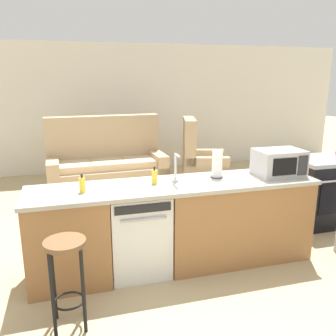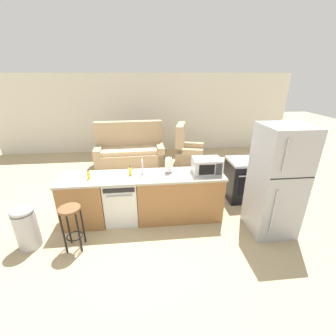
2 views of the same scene
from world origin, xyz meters
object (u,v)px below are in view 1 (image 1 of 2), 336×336
object	(u,v)px
bar_stool	(66,265)
couch	(106,167)
microwave	(279,162)
armchair	(200,164)
dishwasher	(138,232)
paper_towel_roll	(217,165)
stove_range	(320,191)
soap_bottle	(155,177)
dish_soap_bottle	(82,185)

from	to	relation	value
bar_stool	couch	distance (m)	3.66
microwave	bar_stool	distance (m)	2.41
bar_stool	armchair	xyz separation A→B (m)	(2.42, 3.52, -0.19)
dishwasher	couch	xyz separation A→B (m)	(-0.00, 2.90, -0.03)
paper_towel_roll	armchair	size ratio (longest dim) A/B	0.24
microwave	couch	world-z (taller)	couch
stove_range	soap_bottle	xyz separation A→B (m)	(-2.41, -0.51, 0.52)
paper_towel_roll	couch	size ratio (longest dim) A/B	0.14
stove_range	soap_bottle	size ratio (longest dim) A/B	5.11
stove_range	bar_stool	xyz separation A→B (m)	(-3.29, -1.24, 0.08)
dishwasher	dish_soap_bottle	xyz separation A→B (m)	(-0.52, -0.04, 0.55)
bar_stool	dishwasher	bearing A→B (deg)	44.95
paper_towel_roll	soap_bottle	xyz separation A→B (m)	(-0.69, -0.05, -0.07)
microwave	soap_bottle	bearing A→B (deg)	178.24
microwave	paper_towel_roll	xyz separation A→B (m)	(-0.68, 0.10, -0.00)
armchair	dish_soap_bottle	bearing A→B (deg)	-128.11
paper_towel_roll	soap_bottle	distance (m)	0.70
dishwasher	soap_bottle	distance (m)	0.58
stove_range	microwave	bearing A→B (deg)	-152.09
dish_soap_bottle	armchair	distance (m)	3.70
paper_towel_roll	armchair	world-z (taller)	armchair
couch	paper_towel_roll	bearing A→B (deg)	-72.48
bar_stool	armchair	world-z (taller)	armchair
couch	armchair	bearing A→B (deg)	-2.34
stove_range	dish_soap_bottle	xyz separation A→B (m)	(-3.12, -0.59, 0.52)
soap_bottle	bar_stool	bearing A→B (deg)	-140.31
dish_soap_bottle	bar_stool	world-z (taller)	dish_soap_bottle
stove_range	armchair	size ratio (longest dim) A/B	0.75
microwave	dish_soap_bottle	bearing A→B (deg)	-179.01
microwave	armchair	size ratio (longest dim) A/B	0.42
couch	bar_stool	bearing A→B (deg)	-100.83
stove_range	paper_towel_roll	xyz separation A→B (m)	(-1.72, -0.45, 0.59)
couch	microwave	bearing A→B (deg)	-61.67
soap_bottle	dish_soap_bottle	world-z (taller)	same
dishwasher	stove_range	xyz separation A→B (m)	(2.60, 0.55, 0.03)
dish_soap_bottle	bar_stool	xyz separation A→B (m)	(-0.17, -0.65, -0.44)
dishwasher	dish_soap_bottle	distance (m)	0.76
dish_soap_bottle	armchair	world-z (taller)	armchair
microwave	bar_stool	size ratio (longest dim) A/B	0.68
stove_range	armchair	world-z (taller)	armchair
stove_range	couch	world-z (taller)	couch
paper_towel_roll	bar_stool	distance (m)	1.83
dishwasher	paper_towel_roll	world-z (taller)	paper_towel_roll
microwave	dish_soap_bottle	xyz separation A→B (m)	(-2.08, -0.04, -0.07)
microwave	bar_stool	world-z (taller)	microwave
dishwasher	armchair	xyz separation A→B (m)	(1.73, 2.83, -0.07)
microwave	dishwasher	bearing A→B (deg)	179.95
dishwasher	bar_stool	world-z (taller)	dishwasher
dish_soap_bottle	armchair	size ratio (longest dim) A/B	0.15
dish_soap_bottle	couch	distance (m)	3.04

